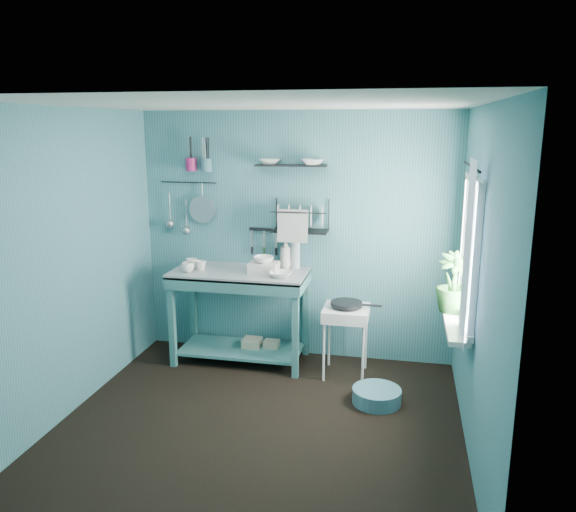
% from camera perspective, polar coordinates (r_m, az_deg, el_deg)
% --- Properties ---
extents(floor, '(3.20, 3.20, 0.00)m').
position_cam_1_polar(floor, '(4.74, -2.83, -16.59)').
color(floor, black).
rests_on(floor, ground).
extents(ceiling, '(3.20, 3.20, 0.00)m').
position_cam_1_polar(ceiling, '(4.13, -3.23, 15.18)').
color(ceiling, silver).
rests_on(ceiling, ground).
extents(wall_back, '(3.20, 0.00, 3.20)m').
position_cam_1_polar(wall_back, '(5.69, 0.86, 1.96)').
color(wall_back, teal).
rests_on(wall_back, ground).
extents(wall_front, '(3.20, 0.00, 3.20)m').
position_cam_1_polar(wall_front, '(2.92, -10.70, -9.27)').
color(wall_front, teal).
rests_on(wall_front, ground).
extents(wall_left, '(0.00, 3.00, 3.00)m').
position_cam_1_polar(wall_left, '(4.92, -21.35, -0.73)').
color(wall_left, teal).
rests_on(wall_left, ground).
extents(wall_right, '(0.00, 3.00, 3.00)m').
position_cam_1_polar(wall_right, '(4.16, 18.82, -2.92)').
color(wall_right, teal).
rests_on(wall_right, ground).
extents(work_counter, '(1.41, 0.83, 0.95)m').
position_cam_1_polar(work_counter, '(5.72, -4.83, -6.10)').
color(work_counter, '#367271').
rests_on(work_counter, floor).
extents(mug_left, '(0.12, 0.12, 0.10)m').
position_cam_1_polar(mug_left, '(5.58, -10.13, -1.14)').
color(mug_left, white).
rests_on(mug_left, work_counter).
extents(mug_mid, '(0.14, 0.14, 0.09)m').
position_cam_1_polar(mug_mid, '(5.63, -8.81, -0.97)').
color(mug_mid, white).
rests_on(mug_mid, work_counter).
extents(mug_right, '(0.17, 0.17, 0.10)m').
position_cam_1_polar(mug_right, '(5.73, -9.72, -0.74)').
color(mug_right, white).
rests_on(mug_right, work_counter).
extents(wash_tub, '(0.28, 0.22, 0.10)m').
position_cam_1_polar(wash_tub, '(5.48, -2.49, -1.18)').
color(wash_tub, beige).
rests_on(wash_tub, work_counter).
extents(tub_bowl, '(0.19, 0.19, 0.06)m').
position_cam_1_polar(tub_bowl, '(5.46, -2.49, -0.36)').
color(tub_bowl, white).
rests_on(tub_bowl, wash_tub).
extents(soap_bottle, '(0.11, 0.12, 0.30)m').
position_cam_1_polar(soap_bottle, '(5.63, -0.26, 0.26)').
color(soap_bottle, beige).
rests_on(soap_bottle, work_counter).
extents(water_bottle, '(0.09, 0.09, 0.28)m').
position_cam_1_polar(water_bottle, '(5.63, 0.77, 0.16)').
color(water_bottle, silver).
rests_on(water_bottle, work_counter).
extents(counter_bowl, '(0.22, 0.22, 0.05)m').
position_cam_1_polar(counter_bowl, '(5.32, -0.74, -1.87)').
color(counter_bowl, white).
rests_on(counter_bowl, work_counter).
extents(hotplate_stand, '(0.47, 0.47, 0.68)m').
position_cam_1_polar(hotplate_stand, '(5.45, 5.86, -8.61)').
color(hotplate_stand, white).
rests_on(hotplate_stand, floor).
extents(frying_pan, '(0.30, 0.30, 0.03)m').
position_cam_1_polar(frying_pan, '(5.32, 5.95, -4.84)').
color(frying_pan, black).
rests_on(frying_pan, hotplate_stand).
extents(knife_strip, '(0.32, 0.06, 0.03)m').
position_cam_1_polar(knife_strip, '(5.72, -2.44, 2.69)').
color(knife_strip, black).
rests_on(knife_strip, wall_back).
extents(dish_rack, '(0.56, 0.27, 0.32)m').
position_cam_1_polar(dish_rack, '(5.51, 1.26, 4.09)').
color(dish_rack, black).
rests_on(dish_rack, wall_back).
extents(upper_shelf, '(0.71, 0.21, 0.02)m').
position_cam_1_polar(upper_shelf, '(5.51, 0.31, 9.19)').
color(upper_shelf, black).
rests_on(upper_shelf, wall_back).
extents(shelf_bowl_left, '(0.21, 0.21, 0.05)m').
position_cam_1_polar(shelf_bowl_left, '(5.55, -1.86, 9.87)').
color(shelf_bowl_left, white).
rests_on(shelf_bowl_left, upper_shelf).
extents(shelf_bowl_right, '(0.26, 0.26, 0.06)m').
position_cam_1_polar(shelf_bowl_right, '(5.46, 2.51, 9.81)').
color(shelf_bowl_right, white).
rests_on(shelf_bowl_right, upper_shelf).
extents(utensil_cup_magenta, '(0.11, 0.11, 0.13)m').
position_cam_1_polar(utensil_cup_magenta, '(5.82, -9.82, 9.16)').
color(utensil_cup_magenta, '#B12060').
rests_on(utensil_cup_magenta, wall_back).
extents(utensil_cup_teal, '(0.11, 0.11, 0.13)m').
position_cam_1_polar(utensil_cup_teal, '(5.77, -8.30, 9.12)').
color(utensil_cup_teal, '#3D7180').
rests_on(utensil_cup_teal, wall_back).
extents(colander, '(0.28, 0.03, 0.28)m').
position_cam_1_polar(colander, '(5.87, -8.69, 4.69)').
color(colander, '#9DA0A4').
rests_on(colander, wall_back).
extents(ladle_outer, '(0.01, 0.01, 0.30)m').
position_cam_1_polar(ladle_outer, '(6.01, -11.93, 4.86)').
color(ladle_outer, '#9DA0A4').
rests_on(ladle_outer, wall_back).
extents(ladle_inner, '(0.01, 0.01, 0.30)m').
position_cam_1_polar(ladle_inner, '(5.95, -10.30, 4.22)').
color(ladle_inner, '#9DA0A4').
rests_on(ladle_inner, wall_back).
extents(hook_rail, '(0.60, 0.01, 0.01)m').
position_cam_1_polar(hook_rail, '(5.90, -10.08, 7.37)').
color(hook_rail, black).
rests_on(hook_rail, wall_back).
extents(window_glass, '(0.00, 1.10, 1.10)m').
position_cam_1_polar(window_glass, '(4.56, 18.13, 0.43)').
color(window_glass, white).
rests_on(window_glass, wall_right).
extents(windowsill, '(0.16, 0.95, 0.04)m').
position_cam_1_polar(windowsill, '(4.71, 16.59, -6.54)').
color(windowsill, white).
rests_on(windowsill, wall_right).
extents(curtain, '(0.00, 1.35, 1.35)m').
position_cam_1_polar(curtain, '(4.25, 17.72, 0.27)').
color(curtain, white).
rests_on(curtain, wall_right).
extents(curtain_rod, '(0.02, 1.05, 0.02)m').
position_cam_1_polar(curtain_rod, '(4.47, 18.15, 8.62)').
color(curtain_rod, black).
rests_on(curtain_rod, wall_right).
extents(potted_plant, '(0.35, 0.35, 0.50)m').
position_cam_1_polar(potted_plant, '(4.85, 16.42, -2.60)').
color(potted_plant, '#296528').
rests_on(potted_plant, windowsill).
extents(storage_tin_large, '(0.18, 0.18, 0.22)m').
position_cam_1_polar(storage_tin_large, '(5.86, -3.67, -9.38)').
color(storage_tin_large, tan).
rests_on(storage_tin_large, floor).
extents(storage_tin_small, '(0.15, 0.15, 0.20)m').
position_cam_1_polar(storage_tin_small, '(5.85, -1.67, -9.53)').
color(storage_tin_small, tan).
rests_on(storage_tin_small, floor).
extents(floor_basin, '(0.42, 0.42, 0.13)m').
position_cam_1_polar(floor_basin, '(5.07, 9.00, -13.86)').
color(floor_basin, teal).
rests_on(floor_basin, floor).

